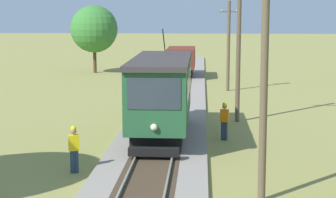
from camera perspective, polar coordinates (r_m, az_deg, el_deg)
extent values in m
cube|color=#235633|center=(25.34, -0.68, 0.88)|extent=(2.50, 8.00, 2.60)
cube|color=#383333|center=(25.17, -0.68, 4.06)|extent=(2.60, 8.32, 0.22)
cube|color=black|center=(25.62, -0.67, -2.62)|extent=(2.10, 7.04, 0.44)
cube|color=#2D3842|center=(21.31, -1.47, 0.55)|extent=(2.10, 0.03, 1.25)
cube|color=#2D3842|center=(25.23, 2.18, 1.67)|extent=(0.02, 6.72, 1.04)
sphere|color=#F4EAB2|center=(21.51, -1.47, -2.94)|extent=(0.28, 0.28, 0.28)
cylinder|color=black|center=(26.70, -0.43, 6.10)|extent=(0.05, 1.67, 1.19)
cube|color=black|center=(21.59, -1.49, -5.49)|extent=(2.00, 0.36, 0.32)
cylinder|color=black|center=(23.44, -1.07, -3.75)|extent=(1.54, 0.80, 0.80)
cylinder|color=black|center=(27.81, -0.33, -1.67)|extent=(1.54, 0.80, 0.80)
cube|color=maroon|center=(48.80, 1.37, 4.32)|extent=(2.40, 5.20, 1.70)
cube|color=black|center=(48.90, 1.37, 3.06)|extent=(2.02, 4.78, 0.38)
cylinder|color=black|center=(47.35, 1.30, 2.86)|extent=(1.54, 0.76, 0.76)
cylinder|color=black|center=(50.45, 1.44, 3.25)|extent=(1.54, 0.76, 0.76)
cylinder|color=brown|center=(17.28, 9.93, 1.85)|extent=(0.24, 0.58, 7.62)
cylinder|color=brown|center=(29.55, 7.32, 5.66)|extent=(0.24, 0.41, 8.35)
cylinder|color=brown|center=(40.85, 6.28, 5.45)|extent=(0.24, 0.28, 6.63)
cube|color=brown|center=(40.76, 6.34, 8.99)|extent=(1.40, 0.10, 0.10)
cylinder|color=silver|center=(40.74, 5.56, 9.14)|extent=(0.08, 0.08, 0.10)
cylinder|color=silver|center=(40.79, 7.13, 9.11)|extent=(0.08, 0.08, 0.10)
cylinder|color=navy|center=(20.79, -9.46, -6.40)|extent=(0.15, 0.15, 0.86)
cylinder|color=navy|center=(20.77, -9.90, -6.42)|extent=(0.15, 0.15, 0.86)
cube|color=yellow|center=(20.60, -9.73, -4.48)|extent=(0.44, 0.36, 0.58)
sphere|color=#936B51|center=(20.50, -9.77, -3.31)|extent=(0.22, 0.22, 0.22)
sphere|color=yellow|center=(20.48, -9.77, -3.04)|extent=(0.21, 0.21, 0.21)
cylinder|color=navy|center=(25.65, 6.03, -3.32)|extent=(0.15, 0.15, 0.86)
cylinder|color=navy|center=(25.67, 5.68, -3.30)|extent=(0.15, 0.15, 0.86)
cube|color=orange|center=(25.52, 5.88, -1.73)|extent=(0.42, 0.30, 0.58)
sphere|color=#936B51|center=(25.44, 5.90, -0.78)|extent=(0.22, 0.22, 0.22)
sphere|color=yellow|center=(25.42, 5.90, -0.56)|extent=(0.21, 0.21, 0.21)
cylinder|color=#4C3823|center=(53.02, -7.60, 4.06)|extent=(0.32, 0.32, 2.49)
sphere|color=#387A33|center=(52.84, -7.66, 7.22)|extent=(4.47, 4.47, 4.47)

